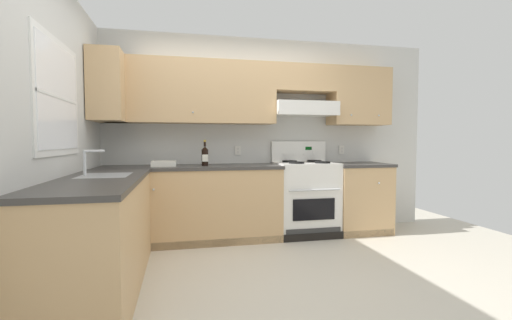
# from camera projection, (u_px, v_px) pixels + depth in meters

# --- Properties ---
(ground_plane) EXTENTS (7.04, 7.04, 0.00)m
(ground_plane) POSITION_uv_depth(u_px,v_px,m) (252.00, 277.00, 3.07)
(ground_plane) COLOR beige
(wall_back) EXTENTS (4.68, 0.57, 2.55)m
(wall_back) POSITION_uv_depth(u_px,v_px,m) (259.00, 120.00, 4.56)
(wall_back) COLOR silver
(wall_back) RESTS_ON ground_plane
(wall_left) EXTENTS (0.47, 4.00, 2.55)m
(wall_left) POSITION_uv_depth(u_px,v_px,m) (59.00, 124.00, 2.88)
(wall_left) COLOR silver
(wall_left) RESTS_ON ground_plane
(counter_back_run) EXTENTS (3.60, 0.65, 0.91)m
(counter_back_run) POSITION_uv_depth(u_px,v_px,m) (238.00, 202.00, 4.27)
(counter_back_run) COLOR tan
(counter_back_run) RESTS_ON ground_plane
(counter_left_run) EXTENTS (0.63, 1.91, 1.13)m
(counter_left_run) POSITION_uv_depth(u_px,v_px,m) (101.00, 234.00, 2.78)
(counter_left_run) COLOR tan
(counter_left_run) RESTS_ON ground_plane
(stove) EXTENTS (0.76, 0.62, 1.20)m
(stove) POSITION_uv_depth(u_px,v_px,m) (305.00, 197.00, 4.46)
(stove) COLOR white
(stove) RESTS_ON ground_plane
(wine_bottle) EXTENTS (0.08, 0.08, 0.31)m
(wine_bottle) POSITION_uv_depth(u_px,v_px,m) (205.00, 155.00, 4.14)
(wine_bottle) COLOR black
(wine_bottle) RESTS_ON counter_back_run
(bowl) EXTENTS (0.28, 0.26, 0.06)m
(bowl) POSITION_uv_depth(u_px,v_px,m) (164.00, 164.00, 4.07)
(bowl) COLOR white
(bowl) RESTS_ON counter_back_run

